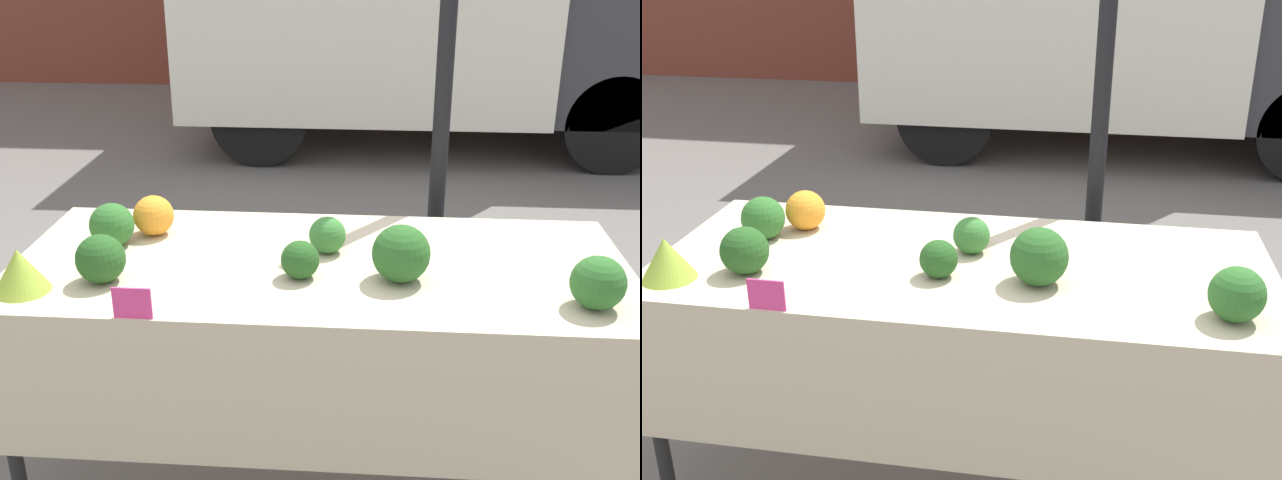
{
  "view_description": "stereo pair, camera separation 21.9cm",
  "coord_description": "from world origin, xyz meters",
  "views": [
    {
      "loc": [
        0.18,
        -2.34,
        1.96
      ],
      "look_at": [
        0.0,
        0.0,
        0.97
      ],
      "focal_mm": 42.0,
      "sensor_mm": 36.0,
      "label": 1
    },
    {
      "loc": [
        0.4,
        -2.31,
        1.96
      ],
      "look_at": [
        0.0,
        0.0,
        0.97
      ],
      "focal_mm": 42.0,
      "sensor_mm": 36.0,
      "label": 2
    }
  ],
  "objects": [
    {
      "name": "romanesco_head",
      "position": [
        -0.92,
        -0.3,
        0.96
      ],
      "size": [
        0.18,
        0.18,
        0.14
      ],
      "color": "#93B238",
      "rests_on": "market_table"
    },
    {
      "name": "broccoli_head_1",
      "position": [
        -0.69,
        -0.21,
        0.97
      ],
      "size": [
        0.16,
        0.16,
        0.16
      ],
      "color": "#23511E",
      "rests_on": "market_table"
    },
    {
      "name": "price_sign",
      "position": [
        -0.52,
        -0.45,
        0.94
      ],
      "size": [
        0.12,
        0.01,
        0.1
      ],
      "color": "#E53D84",
      "rests_on": "market_table"
    },
    {
      "name": "broccoli_head_4",
      "position": [
        -0.75,
        0.08,
        0.97
      ],
      "size": [
        0.16,
        0.16,
        0.16
      ],
      "color": "#2D6628",
      "rests_on": "market_table"
    },
    {
      "name": "broccoli_head_5",
      "position": [
        0.86,
        -0.27,
        0.97
      ],
      "size": [
        0.17,
        0.17,
        0.17
      ],
      "color": "#2D6628",
      "rests_on": "market_table"
    },
    {
      "name": "orange_cauliflower",
      "position": [
        -0.64,
        0.2,
        0.97
      ],
      "size": [
        0.15,
        0.15,
        0.15
      ],
      "color": "orange",
      "rests_on": "market_table"
    },
    {
      "name": "broccoli_head_2",
      "position": [
        0.27,
        -0.13,
        0.99
      ],
      "size": [
        0.19,
        0.19,
        0.19
      ],
      "color": "#285B23",
      "rests_on": "market_table"
    },
    {
      "name": "ground_plane",
      "position": [
        0.0,
        0.0,
        0.0
      ],
      "size": [
        40.0,
        40.0,
        0.0
      ],
      "primitive_type": "plane",
      "color": "slate"
    },
    {
      "name": "market_table",
      "position": [
        0.0,
        -0.07,
        0.79
      ],
      "size": [
        2.11,
        0.92,
        0.89
      ],
      "color": "beige",
      "rests_on": "ground_plane"
    },
    {
      "name": "broccoli_head_0",
      "position": [
        -0.05,
        -0.13,
        0.96
      ],
      "size": [
        0.13,
        0.13,
        0.13
      ],
      "color": "#23511E",
      "rests_on": "market_table"
    },
    {
      "name": "broccoli_head_3",
      "position": [
        0.02,
        0.08,
        0.96
      ],
      "size": [
        0.13,
        0.13,
        0.13
      ],
      "color": "#387533",
      "rests_on": "market_table"
    },
    {
      "name": "parked_truck",
      "position": [
        0.53,
        4.84,
        1.31
      ],
      "size": [
        4.51,
        2.02,
        2.43
      ],
      "color": "silver",
      "rests_on": "ground_plane"
    },
    {
      "name": "tent_pole",
      "position": [
        0.45,
        0.69,
        1.25
      ],
      "size": [
        0.07,
        0.07,
        2.51
      ],
      "color": "black",
      "rests_on": "ground_plane"
    }
  ]
}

